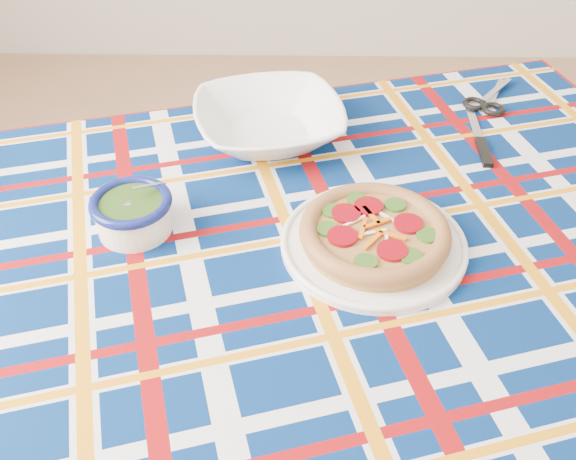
# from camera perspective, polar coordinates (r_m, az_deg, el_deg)

# --- Properties ---
(floor) EXTENTS (4.00, 4.00, 0.00)m
(floor) POSITION_cam_1_polar(r_m,az_deg,el_deg) (1.78, 9.84, -13.78)
(floor) COLOR #A57755
(floor) RESTS_ON ground
(dining_table) EXTENTS (1.82, 1.41, 0.75)m
(dining_table) POSITION_cam_1_polar(r_m,az_deg,el_deg) (1.02, -3.27, -6.69)
(dining_table) COLOR brown
(dining_table) RESTS_ON floor
(tablecloth) EXTENTS (1.86, 1.45, 0.11)m
(tablecloth) POSITION_cam_1_polar(r_m,az_deg,el_deg) (1.01, -3.32, -5.73)
(tablecloth) COLOR #052057
(tablecloth) RESTS_ON dining_table
(main_focaccia_plate) EXTENTS (0.33, 0.33, 0.06)m
(main_focaccia_plate) POSITION_cam_1_polar(r_m,az_deg,el_deg) (0.99, 7.71, -0.28)
(main_focaccia_plate) COLOR #A5753A
(main_focaccia_plate) RESTS_ON tablecloth
(pesto_bowl) EXTENTS (0.15, 0.15, 0.08)m
(pesto_bowl) POSITION_cam_1_polar(r_m,az_deg,el_deg) (1.04, -13.67, 1.68)
(pesto_bowl) COLOR #1C360E
(pesto_bowl) RESTS_ON tablecloth
(serving_bowl) EXTENTS (0.34, 0.34, 0.07)m
(serving_bowl) POSITION_cam_1_polar(r_m,az_deg,el_deg) (1.24, -1.70, 9.59)
(serving_bowl) COLOR white
(serving_bowl) RESTS_ON tablecloth
(table_knife) EXTENTS (0.03, 0.23, 0.01)m
(table_knife) POSITION_cam_1_polar(r_m,az_deg,el_deg) (1.34, 16.25, 9.06)
(table_knife) COLOR silver
(table_knife) RESTS_ON tablecloth
(kitchen_scissors) EXTENTS (0.18, 0.22, 0.02)m
(kitchen_scissors) POSITION_cam_1_polar(r_m,az_deg,el_deg) (1.47, 18.01, 11.67)
(kitchen_scissors) COLOR silver
(kitchen_scissors) RESTS_ON tablecloth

